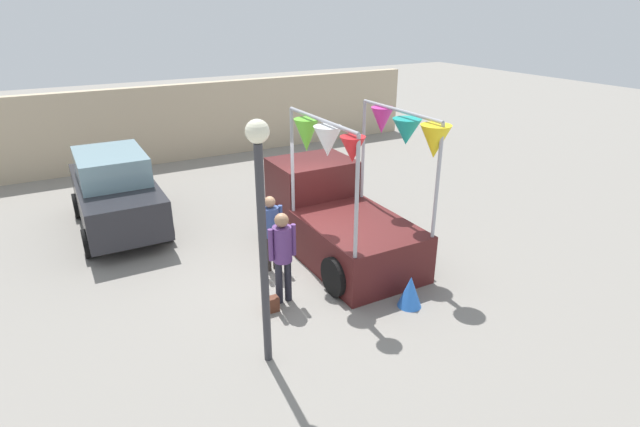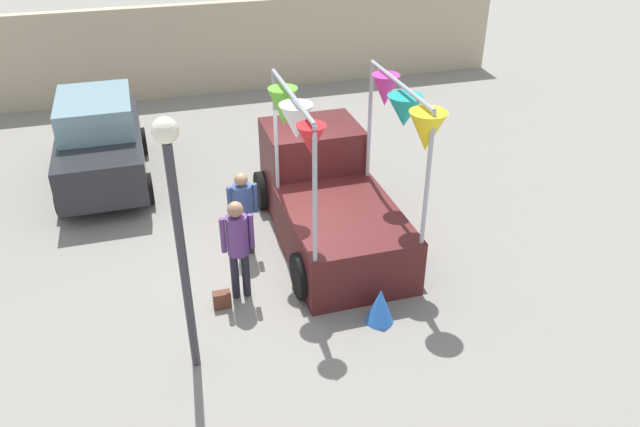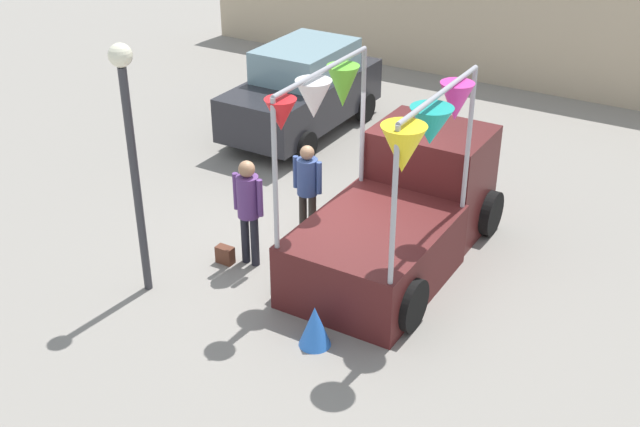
{
  "view_description": "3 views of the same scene",
  "coord_description": "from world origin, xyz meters",
  "px_view_note": "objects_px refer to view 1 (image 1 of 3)",
  "views": [
    {
      "loc": [
        -4.17,
        -8.13,
        5.06
      ],
      "look_at": [
        0.12,
        -0.35,
        1.34
      ],
      "focal_mm": 28.0,
      "sensor_mm": 36.0,
      "label": 1
    },
    {
      "loc": [
        -2.04,
        -9.08,
        6.34
      ],
      "look_at": [
        0.49,
        -0.58,
        1.14
      ],
      "focal_mm": 35.0,
      "sensor_mm": 36.0,
      "label": 2
    },
    {
      "loc": [
        5.48,
        -9.51,
        6.7
      ],
      "look_at": [
        0.29,
        -0.84,
        1.2
      ],
      "focal_mm": 45.0,
      "sensor_mm": 36.0,
      "label": 3
    }
  ],
  "objects_px": {
    "parked_car": "(116,191)",
    "person_vendor": "(271,226)",
    "person_customer": "(282,249)",
    "handbag": "(271,305)",
    "folded_kite_bundle_azure": "(410,291)",
    "street_lamp": "(261,213)",
    "vendor_truck": "(334,211)"
  },
  "relations": [
    {
      "from": "street_lamp",
      "to": "handbag",
      "type": "bearing_deg",
      "value": 64.42
    },
    {
      "from": "person_customer",
      "to": "folded_kite_bundle_azure",
      "type": "relative_size",
      "value": 2.93
    },
    {
      "from": "handbag",
      "to": "folded_kite_bundle_azure",
      "type": "xyz_separation_m",
      "value": [
        2.28,
        -1.05,
        0.16
      ]
    },
    {
      "from": "handbag",
      "to": "folded_kite_bundle_azure",
      "type": "bearing_deg",
      "value": -24.72
    },
    {
      "from": "vendor_truck",
      "to": "person_customer",
      "type": "distance_m",
      "value": 2.4
    },
    {
      "from": "parked_car",
      "to": "handbag",
      "type": "height_order",
      "value": "parked_car"
    },
    {
      "from": "vendor_truck",
      "to": "street_lamp",
      "type": "height_order",
      "value": "street_lamp"
    },
    {
      "from": "vendor_truck",
      "to": "handbag",
      "type": "bearing_deg",
      "value": -144.06
    },
    {
      "from": "person_customer",
      "to": "parked_car",
      "type": "bearing_deg",
      "value": 113.11
    },
    {
      "from": "person_customer",
      "to": "vendor_truck",
      "type": "bearing_deg",
      "value": 36.98
    },
    {
      "from": "person_customer",
      "to": "street_lamp",
      "type": "distance_m",
      "value": 2.15
    },
    {
      "from": "handbag",
      "to": "folded_kite_bundle_azure",
      "type": "height_order",
      "value": "folded_kite_bundle_azure"
    },
    {
      "from": "vendor_truck",
      "to": "person_vendor",
      "type": "height_order",
      "value": "vendor_truck"
    },
    {
      "from": "parked_car",
      "to": "folded_kite_bundle_azure",
      "type": "xyz_separation_m",
      "value": [
        4.03,
        -6.18,
        -0.64
      ]
    },
    {
      "from": "parked_car",
      "to": "person_customer",
      "type": "bearing_deg",
      "value": -66.89
    },
    {
      "from": "person_customer",
      "to": "person_vendor",
      "type": "distance_m",
      "value": 1.25
    },
    {
      "from": "person_customer",
      "to": "person_vendor",
      "type": "xyz_separation_m",
      "value": [
        0.3,
        1.21,
        -0.1
      ]
    },
    {
      "from": "person_customer",
      "to": "street_lamp",
      "type": "height_order",
      "value": "street_lamp"
    },
    {
      "from": "vendor_truck",
      "to": "person_vendor",
      "type": "relative_size",
      "value": 2.59
    },
    {
      "from": "person_vendor",
      "to": "handbag",
      "type": "height_order",
      "value": "person_vendor"
    },
    {
      "from": "folded_kite_bundle_azure",
      "to": "handbag",
      "type": "bearing_deg",
      "value": 155.28
    },
    {
      "from": "parked_car",
      "to": "person_vendor",
      "type": "height_order",
      "value": "parked_car"
    },
    {
      "from": "person_vendor",
      "to": "handbag",
      "type": "bearing_deg",
      "value": -114.75
    },
    {
      "from": "parked_car",
      "to": "person_vendor",
      "type": "bearing_deg",
      "value": -57.13
    },
    {
      "from": "vendor_truck",
      "to": "street_lamp",
      "type": "relative_size",
      "value": 1.12
    },
    {
      "from": "parked_car",
      "to": "person_customer",
      "type": "xyz_separation_m",
      "value": [
        2.1,
        -4.93,
        0.12
      ]
    },
    {
      "from": "vendor_truck",
      "to": "parked_car",
      "type": "xyz_separation_m",
      "value": [
        -4.01,
        3.49,
        0.03
      ]
    },
    {
      "from": "vendor_truck",
      "to": "person_vendor",
      "type": "distance_m",
      "value": 1.63
    },
    {
      "from": "parked_car",
      "to": "person_vendor",
      "type": "xyz_separation_m",
      "value": [
        2.4,
        -3.72,
        0.02
      ]
    },
    {
      "from": "vendor_truck",
      "to": "folded_kite_bundle_azure",
      "type": "xyz_separation_m",
      "value": [
        0.02,
        -2.69,
        -0.61
      ]
    },
    {
      "from": "person_vendor",
      "to": "folded_kite_bundle_azure",
      "type": "xyz_separation_m",
      "value": [
        1.63,
        -2.46,
        -0.67
      ]
    },
    {
      "from": "street_lamp",
      "to": "vendor_truck",
      "type": "bearing_deg",
      "value": 44.84
    }
  ]
}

